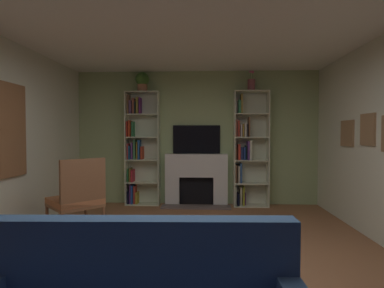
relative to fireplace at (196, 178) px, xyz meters
name	(u,v)px	position (x,y,z in m)	size (l,w,h in m)	color
ground_plane	(186,278)	(0.00, -3.17, -0.53)	(7.88, 7.88, 0.00)	#94603F
wall_back_accent	(197,138)	(0.00, 0.14, 0.80)	(4.92, 0.06, 2.66)	#A2BA80
ceiling	(186,0)	(0.00, -3.17, 2.16)	(4.92, 6.68, 0.06)	white
fireplace	(196,178)	(0.00, 0.00, 0.00)	(1.32, 0.52, 1.01)	white
tv	(197,139)	(0.00, 0.08, 0.77)	(0.94, 0.06, 0.56)	black
bookshelf_left	(139,148)	(-1.14, 0.01, 0.59)	(0.67, 0.28, 2.24)	beige
bookshelf_right	(247,150)	(0.99, -0.01, 0.57)	(0.67, 0.33, 2.24)	beige
potted_plant	(142,81)	(-1.06, -0.04, 1.92)	(0.27, 0.27, 0.38)	#A97150
vase_with_flowers	(251,85)	(1.06, -0.04, 1.83)	(0.14, 0.14, 0.40)	brown
armchair	(78,197)	(-1.58, -1.96, 0.01)	(0.88, 0.88, 1.08)	brown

